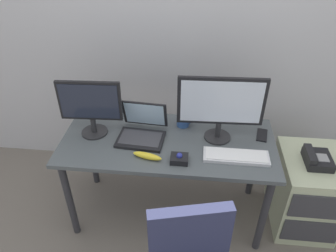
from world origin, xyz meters
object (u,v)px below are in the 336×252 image
file_cabinet (305,191)px  keyboard (236,156)px  monitor_main (221,105)px  desk_phone (317,159)px  cell_phone (262,135)px  laptop (142,130)px  monitor_side (90,105)px  trackball_mouse (179,158)px  banana (147,156)px  coffee_mug (184,119)px

file_cabinet → keyboard: keyboard is taller
file_cabinet → monitor_main: monitor_main is taller
desk_phone → cell_phone: cell_phone is taller
keyboard → laptop: laptop is taller
file_cabinet → laptop: 1.28m
desk_phone → monitor_side: (-1.52, 0.02, 0.31)m
laptop → cell_phone: laptop is taller
trackball_mouse → banana: 0.20m
trackball_mouse → laptop: bearing=139.2°
monitor_main → trackball_mouse: 0.43m
coffee_mug → cell_phone: bearing=-7.2°
keyboard → laptop: (-0.62, 0.16, 0.04)m
monitor_main → monitor_side: size_ratio=1.34×
file_cabinet → monitor_main: (-0.68, 0.04, 0.68)m
file_cabinet → monitor_side: size_ratio=1.41×
monitor_main → banana: (-0.44, -0.26, -0.24)m
file_cabinet → banana: (-1.12, -0.22, 0.44)m
banana → monitor_main: bearing=30.5°
file_cabinet → monitor_side: 1.66m
monitor_main → keyboard: size_ratio=1.36×
trackball_mouse → coffee_mug: bearing=89.9°
monitor_main → trackball_mouse: bearing=-132.0°
monitor_side → keyboard: bearing=-9.9°
file_cabinet → laptop: laptop is taller
monitor_main → file_cabinet: bearing=-3.0°
file_cabinet → monitor_main: bearing=177.0°
file_cabinet → desk_phone: bearing=-116.8°
banana → coffee_mug: bearing=62.2°
trackball_mouse → coffee_mug: (0.00, 0.39, 0.03)m
desk_phone → keyboard: 0.58m
monitor_main → coffee_mug: (-0.24, 0.12, -0.21)m
monitor_main → laptop: (-0.51, -0.03, -0.21)m
monitor_side → laptop: 0.38m
file_cabinet → coffee_mug: bearing=170.2°
monitor_side → banana: bearing=-29.4°
monitor_main → trackball_mouse: monitor_main is taller
keyboard → banana: banana is taller
desk_phone → laptop: bearing=179.1°
keyboard → laptop: size_ratio=1.24×
file_cabinet → cell_phone: bearing=166.4°
desk_phone → monitor_side: 1.55m
monitor_side → laptop: bearing=-0.6°
trackball_mouse → cell_phone: bearing=30.4°
monitor_side → keyboard: (0.96, -0.17, -0.21)m
coffee_mug → banana: (-0.20, -0.38, -0.03)m
file_cabinet → keyboard: bearing=-163.9°
monitor_side → cell_phone: bearing=4.2°
file_cabinet → keyboard: (-0.56, -0.16, 0.43)m
trackball_mouse → banana: size_ratio=0.58×
desk_phone → monitor_main: (-0.67, 0.05, 0.35)m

